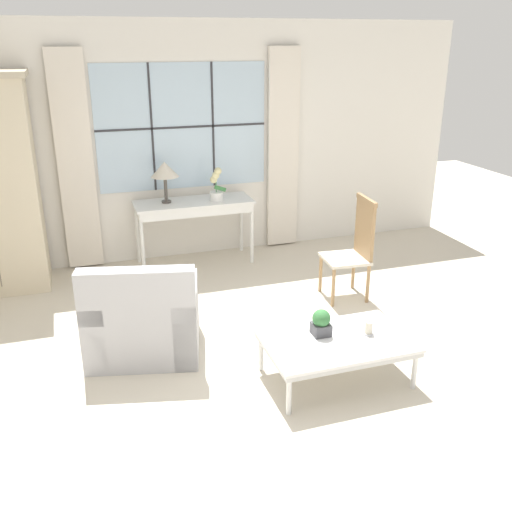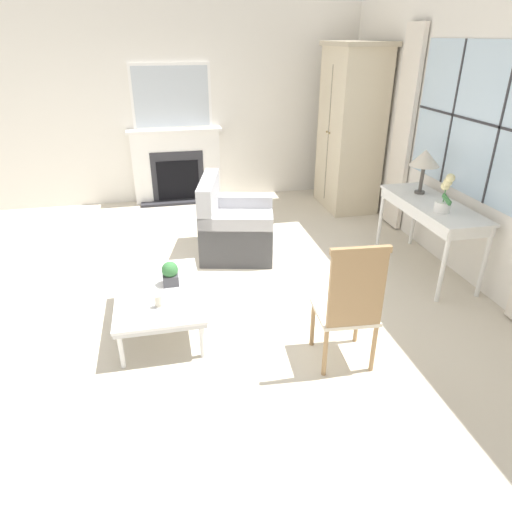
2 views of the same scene
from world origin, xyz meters
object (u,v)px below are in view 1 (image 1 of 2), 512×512
(side_chair_wooden, at_px, (355,244))
(table_lamp, at_px, (165,170))
(potted_orchid, at_px, (216,187))
(armchair_upholstered, at_px, (144,321))
(potted_plant_small, at_px, (321,322))
(pillar_candle, at_px, (369,328))
(coffee_table, at_px, (337,344))
(console_table, at_px, (194,208))

(side_chair_wooden, bearing_deg, table_lamp, 138.35)
(potted_orchid, bearing_deg, armchair_upholstered, -121.30)
(potted_plant_small, relative_size, pillar_candle, 1.78)
(potted_plant_small, bearing_deg, coffee_table, -51.61)
(armchair_upholstered, height_order, side_chair_wooden, side_chair_wooden)
(coffee_table, bearing_deg, potted_orchid, 94.89)
(potted_plant_small, bearing_deg, potted_orchid, 93.20)
(side_chair_wooden, relative_size, coffee_table, 0.94)
(console_table, height_order, side_chair_wooden, side_chair_wooden)
(armchair_upholstered, xyz_separation_m, coffee_table, (1.39, -0.91, 0.02))
(table_lamp, xyz_separation_m, coffee_table, (0.82, -2.90, -0.84))
(potted_orchid, xyz_separation_m, pillar_candle, (0.52, -2.81, -0.53))
(console_table, height_order, table_lamp, table_lamp)
(table_lamp, bearing_deg, coffee_table, -74.18)
(console_table, height_order, armchair_upholstered, armchair_upholstered)
(armchair_upholstered, bearing_deg, side_chair_wooden, 12.00)
(table_lamp, bearing_deg, console_table, -4.01)
(side_chair_wooden, relative_size, pillar_candle, 8.77)
(console_table, xyz_separation_m, side_chair_wooden, (1.38, -1.48, -0.11))
(armchair_upholstered, xyz_separation_m, potted_plant_small, (1.30, -0.80, 0.17))
(side_chair_wooden, bearing_deg, console_table, 132.88)
(table_lamp, bearing_deg, armchair_upholstered, -106.02)
(console_table, distance_m, pillar_candle, 3.00)
(pillar_candle, bearing_deg, side_chair_wooden, 66.87)
(console_table, distance_m, potted_orchid, 0.37)
(potted_plant_small, bearing_deg, table_lamp, 104.72)
(console_table, xyz_separation_m, coffee_table, (0.51, -2.88, -0.37))
(table_lamp, relative_size, pillar_candle, 3.94)
(side_chair_wooden, distance_m, potted_plant_small, 1.61)
(coffee_table, height_order, pillar_candle, pillar_candle)
(console_table, relative_size, potted_plant_small, 6.38)
(console_table, relative_size, side_chair_wooden, 1.30)
(table_lamp, relative_size, potted_plant_small, 2.21)
(table_lamp, bearing_deg, pillar_candle, -69.26)
(potted_orchid, relative_size, potted_plant_small, 1.81)
(potted_orchid, bearing_deg, console_table, 165.27)
(table_lamp, height_order, armchair_upholstered, table_lamp)
(armchair_upholstered, bearing_deg, coffee_table, -33.25)
(console_table, bearing_deg, pillar_candle, -74.78)
(console_table, relative_size, pillar_candle, 11.36)
(side_chair_wooden, height_order, potted_plant_small, side_chair_wooden)
(armchair_upholstered, distance_m, pillar_candle, 1.91)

